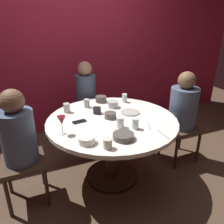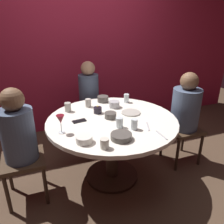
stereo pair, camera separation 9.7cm
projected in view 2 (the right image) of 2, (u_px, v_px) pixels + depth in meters
name	position (u px, v px, depth m)	size (l,w,h in m)	color
ground_plane	(112.00, 176.00, 2.63)	(8.00, 8.00, 0.00)	#4C3828
back_wall	(78.00, 47.00, 3.42)	(6.00, 0.10, 2.60)	maroon
dining_table	(112.00, 131.00, 2.40)	(1.37, 1.37, 0.74)	silver
seated_diner_left	(18.00, 135.00, 2.05)	(0.40, 0.40, 1.17)	#3F2D1E
seated_diner_back	(89.00, 94.00, 3.16)	(0.40, 0.40, 1.18)	#3F2D1E
seated_diner_right	(186.00, 109.00, 2.65)	(0.40, 0.40, 1.16)	#3F2D1E
candle_holder	(98.00, 110.00, 2.47)	(0.09, 0.09, 0.09)	black
wine_glass	(61.00, 120.00, 2.01)	(0.08, 0.08, 0.18)	silver
dinner_plate	(131.00, 113.00, 2.48)	(0.21, 0.21, 0.01)	#B2ADA3
cell_phone	(79.00, 121.00, 2.29)	(0.07, 0.14, 0.01)	black
bowl_serving_large	(114.00, 104.00, 2.64)	(0.13, 0.13, 0.07)	#B7B7BC
bowl_salad_center	(110.00, 115.00, 2.35)	(0.12, 0.12, 0.06)	#4C4742
bowl_small_white	(103.00, 99.00, 2.81)	(0.14, 0.14, 0.07)	#4C4742
bowl_sauce_side	(121.00, 136.00, 1.94)	(0.19, 0.19, 0.05)	#4C4742
bowl_rice_portion	(84.00, 139.00, 1.89)	(0.14, 0.14, 0.06)	silver
cup_near_candle	(126.00, 98.00, 2.78)	(0.06, 0.06, 0.11)	silver
cup_by_left_diner	(105.00, 143.00, 1.80)	(0.07, 0.07, 0.09)	beige
cup_by_right_diner	(88.00, 103.00, 2.65)	(0.07, 0.07, 0.10)	#B2ADA3
cup_center_front	(119.00, 123.00, 2.14)	(0.07, 0.07, 0.10)	silver
cup_far_edge	(68.00, 107.00, 2.51)	(0.07, 0.07, 0.10)	#B2ADA3
cup_beside_wine	(134.00, 124.00, 2.11)	(0.06, 0.06, 0.10)	silver
fork_near_plate	(161.00, 135.00, 2.01)	(0.02, 0.18, 0.01)	#B7B7BC
knife_near_plate	(148.00, 126.00, 2.17)	(0.02, 0.18, 0.01)	#B7B7BC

